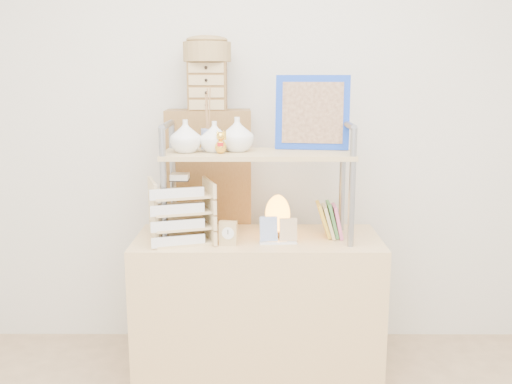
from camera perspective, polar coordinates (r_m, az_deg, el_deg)
room_shell at (r=1.90m, az=0.21°, el=16.62°), size 3.42×3.41×2.61m
desk at (r=2.93m, az=0.17°, el=-11.61°), size 1.20×0.50×0.75m
cabinet at (r=3.19m, az=-4.59°, el=-3.99°), size 0.46×0.26×1.35m
hutch at (r=2.73m, az=-0.77°, el=4.54°), size 0.90×0.34×0.78m
letter_tray at (r=2.73m, az=-7.52°, el=-2.24°), size 0.33×0.32×0.33m
salt_lamp at (r=2.82m, az=2.17°, el=-2.28°), size 0.13×0.13×0.20m
desk_clock at (r=2.67m, az=-2.80°, el=-4.14°), size 0.09×0.05×0.12m
postcard_stand at (r=2.70m, az=2.22°, el=-4.37°), size 0.18×0.06×0.13m
drawer_chest at (r=3.06m, az=-4.87°, el=10.51°), size 0.20×0.16×0.25m
woven_basket at (r=3.06m, az=-4.92°, el=13.79°), size 0.25×0.25×0.10m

